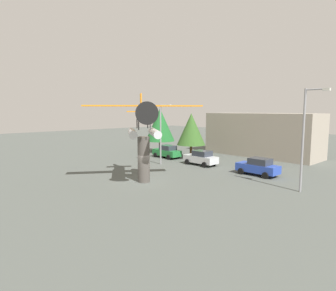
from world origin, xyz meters
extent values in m
plane|color=#4C514C|center=(0.00, 0.00, 0.00)|extent=(140.00, 140.00, 0.00)
cylinder|color=#4C4742|center=(0.00, 0.00, 2.07)|extent=(1.10, 1.10, 4.15)
cylinder|color=silver|center=(-0.55, -0.84, 4.50)|extent=(4.40, 3.22, 0.70)
cylinder|color=#333338|center=(0.73, -1.08, 5.30)|extent=(0.14, 0.14, 0.90)
cylinder|color=#333338|center=(-1.28, 0.24, 5.30)|extent=(0.14, 0.14, 0.90)
cylinder|color=silver|center=(0.55, 0.84, 4.50)|extent=(4.40, 3.22, 0.70)
cylinder|color=#333338|center=(1.28, -0.24, 5.30)|extent=(0.14, 0.14, 0.90)
cylinder|color=#333338|center=(-0.73, 1.08, 5.30)|extent=(0.14, 0.14, 0.90)
cylinder|color=orange|center=(0.00, 0.00, 6.30)|extent=(5.79, 4.32, 1.10)
cube|color=teal|center=(0.17, -0.11, 6.30)|extent=(4.25, 3.34, 0.20)
cone|color=#262628|center=(2.72, -1.78, 6.30)|extent=(1.07, 1.12, 0.88)
cylinder|color=black|center=(3.05, -2.00, 6.30)|extent=(1.02, 1.53, 1.80)
cube|color=orange|center=(0.33, -0.22, 6.91)|extent=(6.63, 9.30, 0.12)
cube|color=orange|center=(-2.34, 1.54, 6.40)|extent=(2.12, 2.72, 0.10)
cube|color=orange|center=(-2.34, 1.54, 7.50)|extent=(0.82, 0.59, 1.30)
cube|color=#237A38|center=(-8.59, 10.66, 0.72)|extent=(4.20, 1.70, 0.80)
cube|color=#2D333D|center=(-8.34, 10.66, 1.44)|extent=(2.00, 1.56, 0.64)
cylinder|color=black|center=(-9.94, 11.56, 0.32)|extent=(0.64, 0.22, 0.64)
cylinder|color=black|center=(-9.94, 9.76, 0.32)|extent=(0.64, 0.22, 0.64)
cylinder|color=black|center=(-7.24, 11.56, 0.32)|extent=(0.64, 0.22, 0.64)
cylinder|color=black|center=(-7.24, 9.76, 0.32)|extent=(0.64, 0.22, 0.64)
cube|color=silver|center=(-1.92, 10.07, 0.72)|extent=(4.20, 1.70, 0.80)
cube|color=#2D333D|center=(-1.67, 10.07, 1.44)|extent=(2.00, 1.56, 0.64)
cylinder|color=black|center=(-3.27, 10.97, 0.32)|extent=(0.64, 0.22, 0.64)
cylinder|color=black|center=(-3.27, 9.17, 0.32)|extent=(0.64, 0.22, 0.64)
cylinder|color=black|center=(-0.57, 10.97, 0.32)|extent=(0.64, 0.22, 0.64)
cylinder|color=black|center=(-0.57, 9.17, 0.32)|extent=(0.64, 0.22, 0.64)
cube|color=#2847B7|center=(5.58, 10.16, 0.72)|extent=(4.20, 1.70, 0.80)
cube|color=#2D333D|center=(5.83, 10.16, 1.44)|extent=(2.00, 1.56, 0.64)
cylinder|color=black|center=(4.23, 11.06, 0.32)|extent=(0.64, 0.22, 0.64)
cylinder|color=black|center=(4.23, 9.26, 0.32)|extent=(0.64, 0.22, 0.64)
cylinder|color=black|center=(6.93, 11.06, 0.32)|extent=(0.64, 0.22, 0.64)
cylinder|color=black|center=(6.93, 9.26, 0.32)|extent=(0.64, 0.22, 0.64)
cylinder|color=gray|center=(-5.51, 6.86, 3.61)|extent=(0.18, 0.18, 7.21)
cylinder|color=gray|center=(-4.71, 6.86, 7.11)|extent=(1.60, 0.12, 0.12)
cube|color=silver|center=(-4.01, 6.86, 7.06)|extent=(0.50, 0.28, 0.20)
cylinder|color=gray|center=(11.08, 7.25, 4.10)|extent=(0.18, 0.18, 8.19)
cylinder|color=gray|center=(11.88, 7.25, 8.09)|extent=(1.60, 0.12, 0.12)
cube|color=silver|center=(12.58, 7.25, 8.04)|extent=(0.50, 0.28, 0.20)
cube|color=#9E9384|center=(-0.80, 22.00, 3.05)|extent=(15.97, 5.64, 6.10)
cylinder|color=brown|center=(-13.43, 13.68, 0.88)|extent=(0.36, 0.36, 1.75)
cone|color=#1E6028|center=(-13.43, 13.68, 4.29)|extent=(4.57, 4.57, 5.08)
cylinder|color=brown|center=(-6.19, 12.99, 0.91)|extent=(0.36, 0.36, 1.82)
cone|color=#335B23|center=(-6.19, 12.99, 3.97)|extent=(3.88, 3.88, 4.31)
camera|label=1|loc=(20.53, -15.91, 6.52)|focal=30.90mm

